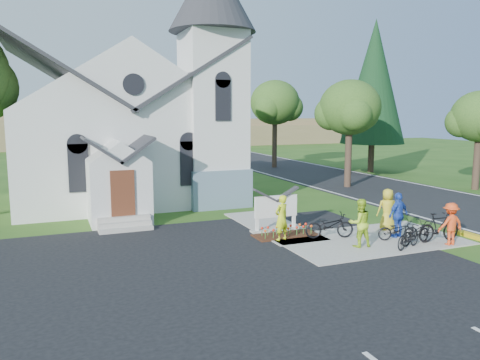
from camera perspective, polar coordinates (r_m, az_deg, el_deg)
name	(u,v)px	position (r m, az deg, el deg)	size (l,w,h in m)	color
ground	(344,248)	(17.61, 12.61, -8.12)	(120.00, 120.00, 0.00)	#2B5217
parking_lot	(168,296)	(13.09, -8.72, -13.75)	(20.00, 16.00, 0.02)	black
road	(340,180)	(35.28, 12.15, 0.04)	(8.00, 90.00, 0.02)	black
sidewalk	(370,240)	(18.85, 15.52, -7.06)	(7.00, 4.00, 0.05)	#9B968C
church	(132,106)	(26.67, -13.08, 8.74)	(12.35, 12.00, 13.00)	white
church_sign	(276,207)	(19.44, 4.40, -3.28)	(2.20, 0.40, 1.70)	#9B968C
flower_bed	(286,235)	(18.89, 5.59, -6.73)	(2.60, 1.10, 0.07)	#3C1B10
tree_road_near	(350,108)	(31.63, 13.24, 8.54)	(4.00, 4.00, 7.05)	#37271E
tree_road_mid	(275,103)	(42.24, 4.28, 9.35)	(4.40, 4.40, 7.80)	#37271E
tree_road_far	(480,117)	(33.37, 27.22, 6.84)	(3.60, 3.60, 6.30)	#37271E
conifer	(374,82)	(40.40, 16.02, 11.40)	(5.20, 5.20, 12.40)	#37271E
distant_hills	(144,132)	(71.44, -11.59, 5.81)	(61.00, 10.00, 5.60)	olive
cyclist_0	(281,218)	(17.95, 5.08, -4.60)	(0.64, 0.42, 1.74)	#CFE51A
bike_0	(329,225)	(18.56, 10.83, -5.46)	(0.66, 1.90, 1.00)	black
cyclist_1	(360,223)	(17.56, 14.39, -5.08)	(0.86, 0.67, 1.77)	#ACD928
bike_1	(408,236)	(17.90, 19.85, -6.49)	(0.42, 1.49, 0.89)	black
cyclist_2	(398,215)	(19.30, 18.73, -4.05)	(1.04, 0.43, 1.78)	blue
bike_2	(398,230)	(18.92, 18.70, -5.79)	(0.54, 1.54, 0.81)	black
cyclist_3	(451,224)	(18.94, 24.28, -4.89)	(1.02, 0.58, 1.57)	#F74A1B
bike_3	(439,227)	(19.26, 23.08, -5.31)	(0.52, 1.86, 1.12)	black
cyclist_4	(387,209)	(20.40, 17.53, -3.43)	(0.84, 0.55, 1.73)	gold
bike_4	(415,233)	(18.57, 20.57, -6.05)	(0.58, 1.65, 0.87)	black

